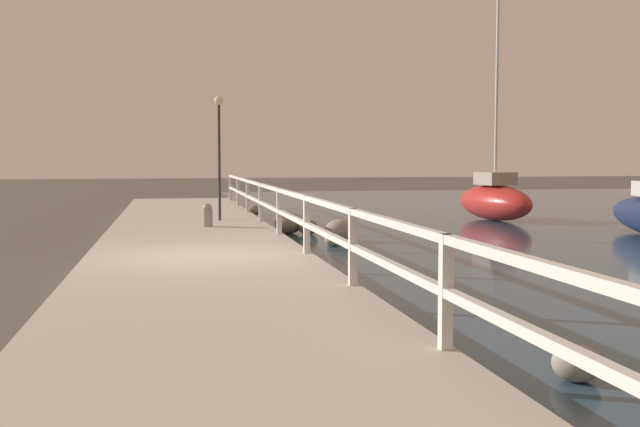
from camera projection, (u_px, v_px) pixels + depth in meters
ground_plane at (201, 275)px, 12.28m from camera, size 120.00×120.00×0.00m
dock_walkway at (201, 265)px, 12.27m from camera, size 3.74×36.00×0.32m
railing at (307, 214)px, 12.56m from camera, size 0.10×32.50×0.97m
boulder_far_strip at (308, 227)px, 18.74m from camera, size 0.49×0.44×0.37m
boulder_upstream at (333, 240)px, 16.30m from camera, size 0.38×0.34×0.28m
boulder_downstream at (254, 210)px, 25.03m from camera, size 0.48×0.43×0.36m
boulder_mid_strip at (577, 363)px, 6.41m from camera, size 0.43×0.39×0.32m
boulder_water_edge at (289, 223)px, 18.96m from camera, size 0.70×0.63×0.53m
boulder_near_dock at (339, 231)px, 17.13m from camera, size 0.69×0.62×0.52m
mooring_bollard at (207, 215)px, 17.50m from camera, size 0.25×0.25×0.55m
dock_lamp at (219, 134)px, 19.14m from camera, size 0.23×0.23×3.19m
sailboat_red at (495, 200)px, 23.04m from camera, size 1.72×3.69×6.76m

